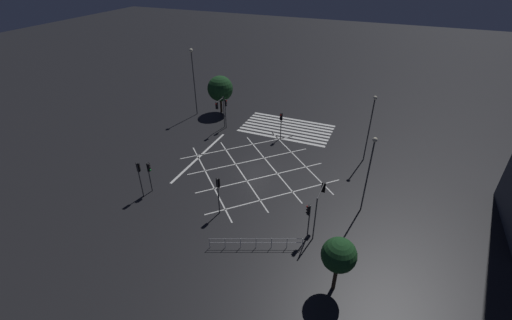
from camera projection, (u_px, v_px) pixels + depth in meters
name	position (u px, v px, depth m)	size (l,w,h in m)	color
ground_plane	(256.00, 169.00, 39.08)	(200.00, 200.00, 0.00)	black
road_markings	(276.00, 138.00, 45.45)	(18.54, 23.93, 0.01)	silver
traffic_light_se_main	(226.00, 108.00, 46.49)	(0.39, 0.36, 4.24)	#424244
traffic_light_se_cross	(220.00, 108.00, 45.77)	(0.36, 2.17, 4.52)	#424244
traffic_light_ne_main	(149.00, 171.00, 34.21)	(0.39, 0.36, 3.43)	#424244
traffic_light_ne_cross	(139.00, 173.00, 33.40)	(0.36, 0.39, 3.91)	#424244
traffic_light_nw_main	(308.00, 215.00, 28.33)	(0.39, 0.36, 3.65)	#424244
traffic_light_nw_cross	(320.00, 200.00, 28.98)	(0.36, 2.70, 4.46)	#424244
traffic_light_median_south	(281.00, 121.00, 44.01)	(0.36, 0.39, 3.62)	#424244
traffic_light_median_north	(218.00, 188.00, 31.14)	(0.36, 0.39, 3.95)	#424244
street_lamp_east	(370.00, 165.00, 30.29)	(0.43, 0.43, 7.85)	#424244
street_lamp_west	(371.00, 120.00, 38.00)	(0.43, 0.43, 8.03)	#424244
street_lamp_far	(193.00, 69.00, 48.46)	(0.54, 0.54, 9.78)	#424244
street_tree_near	(220.00, 89.00, 50.75)	(3.79, 3.79, 5.66)	#38281C
street_tree_far	(339.00, 255.00, 23.54)	(2.49, 2.49, 4.71)	#38281C
pedestrian_railing	(256.00, 242.00, 28.42)	(7.21, 3.02, 1.05)	#B7B7BC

